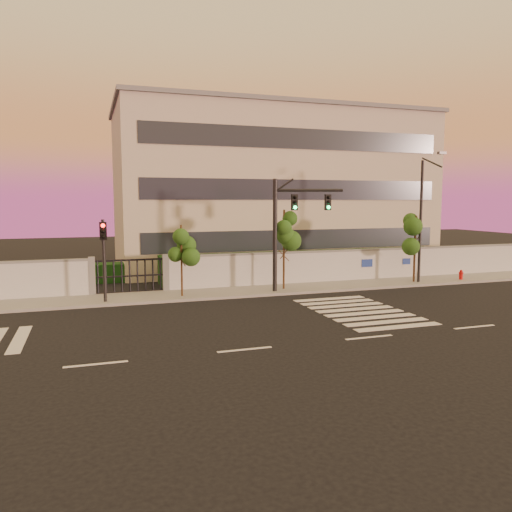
% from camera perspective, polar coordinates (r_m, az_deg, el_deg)
% --- Properties ---
extents(ground, '(120.00, 120.00, 0.00)m').
position_cam_1_polar(ground, '(17.87, -1.29, -10.66)').
color(ground, black).
rests_on(ground, ground).
extents(sidewalk, '(60.00, 3.00, 0.15)m').
position_cam_1_polar(sidewalk, '(27.78, -7.74, -4.41)').
color(sidewalk, gray).
rests_on(sidewalk, ground).
extents(perimeter_wall, '(60.00, 0.36, 2.20)m').
position_cam_1_polar(perimeter_wall, '(29.09, -8.13, -1.95)').
color(perimeter_wall, '#B9BBC1').
rests_on(perimeter_wall, ground).
extents(hedge_row, '(41.00, 4.25, 1.80)m').
position_cam_1_polar(hedge_row, '(31.99, -7.14, -1.64)').
color(hedge_row, black).
rests_on(hedge_row, ground).
extents(institutional_building, '(24.40, 12.40, 12.25)m').
position_cam_1_polar(institutional_building, '(40.83, 1.63, 7.62)').
color(institutional_building, beige).
rests_on(institutional_building, ground).
extents(road_markings, '(57.00, 7.62, 0.02)m').
position_cam_1_polar(road_markings, '(21.04, -8.53, -8.09)').
color(road_markings, silver).
rests_on(road_markings, ground).
extents(street_tree_d, '(1.31, 1.04, 3.96)m').
position_cam_1_polar(street_tree_d, '(26.77, -8.50, 1.31)').
color(street_tree_d, '#382314').
rests_on(street_tree_d, ground).
extents(street_tree_e, '(1.44, 1.15, 4.72)m').
position_cam_1_polar(street_tree_e, '(28.69, 3.25, 2.82)').
color(street_tree_e, '#382314').
rests_on(street_tree_e, ground).
extents(street_tree_f, '(1.61, 1.28, 4.31)m').
position_cam_1_polar(street_tree_f, '(32.79, 17.76, 2.43)').
color(street_tree_f, '#382314').
rests_on(street_tree_f, ground).
extents(traffic_signal_main, '(3.99, 1.44, 6.44)m').
position_cam_1_polar(traffic_signal_main, '(28.14, 3.75, 3.96)').
color(traffic_signal_main, black).
rests_on(traffic_signal_main, ground).
extents(traffic_signal_secondary, '(0.33, 0.33, 4.30)m').
position_cam_1_polar(traffic_signal_secondary, '(26.10, -17.01, 0.56)').
color(traffic_signal_secondary, black).
rests_on(traffic_signal_secondary, ground).
extents(streetlight_east, '(0.48, 1.94, 8.06)m').
position_cam_1_polar(streetlight_east, '(32.55, 18.49, 4.47)').
color(streetlight_east, black).
rests_on(streetlight_east, ground).
extents(fire_hydrant, '(0.30, 0.29, 0.78)m').
position_cam_1_polar(fire_hydrant, '(34.98, 22.38, -2.10)').
color(fire_hydrant, '#B40C0C').
rests_on(fire_hydrant, ground).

